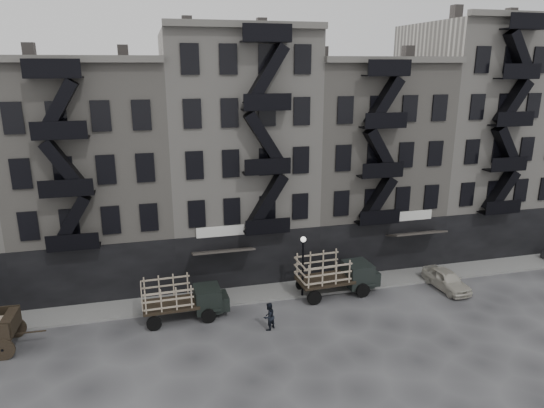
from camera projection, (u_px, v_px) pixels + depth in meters
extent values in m
plane|color=#38383A|center=(268.00, 322.00, 29.07)|extent=(140.00, 140.00, 0.00)
cube|color=slate|center=(254.00, 294.00, 32.54)|extent=(55.00, 2.50, 0.15)
cube|color=gray|center=(95.00, 174.00, 33.94)|extent=(10.00, 10.00, 15.00)
cube|color=black|center=(97.00, 275.00, 30.86)|extent=(10.00, 0.35, 4.00)
cube|color=#595651|center=(72.00, 59.00, 27.00)|extent=(10.00, 0.50, 0.40)
cube|color=#4C4744|center=(33.00, 53.00, 30.98)|extent=(0.70, 0.70, 1.20)
cube|color=#4C4744|center=(122.00, 53.00, 32.27)|extent=(0.70, 0.70, 1.20)
cube|color=#AAA49C|center=(236.00, 154.00, 36.01)|extent=(10.00, 10.00, 17.00)
cube|color=black|center=(250.00, 260.00, 33.21)|extent=(10.00, 0.35, 4.00)
cube|color=#595651|center=(248.00, 24.00, 28.80)|extent=(10.00, 0.50, 0.40)
cube|color=#4C4744|center=(189.00, 23.00, 32.78)|extent=(0.70, 0.70, 1.20)
cube|color=#4C4744|center=(268.00, 24.00, 34.07)|extent=(0.70, 0.70, 1.20)
cube|color=gray|center=(359.00, 161.00, 38.65)|extent=(10.00, 10.00, 15.00)
cube|color=black|center=(383.00, 247.00, 35.57)|extent=(10.00, 0.35, 4.00)
cube|color=#595651|center=(398.00, 59.00, 31.71)|extent=(10.00, 0.50, 0.40)
cube|color=#4C4744|center=(327.00, 54.00, 35.69)|extent=(0.70, 0.70, 1.20)
cube|color=#4C4744|center=(395.00, 55.00, 36.98)|extent=(0.70, 0.70, 1.20)
cube|color=#AAA49C|center=(471.00, 137.00, 40.59)|extent=(10.00, 10.00, 18.00)
cube|color=black|center=(500.00, 235.00, 37.93)|extent=(10.00, 0.35, 4.00)
cube|color=#595651|center=(533.00, 14.00, 33.23)|extent=(10.00, 0.50, 0.40)
cube|color=#4C4744|center=(451.00, 14.00, 37.21)|extent=(0.70, 0.70, 1.20)
cube|color=#4C4744|center=(512.00, 16.00, 38.51)|extent=(0.70, 0.70, 1.20)
cylinder|color=black|center=(303.00, 270.00, 31.64)|extent=(0.14, 0.14, 4.00)
sphere|color=silver|center=(303.00, 239.00, 31.06)|extent=(0.36, 0.36, 0.36)
cylinder|color=black|center=(3.00, 350.00, 25.19)|extent=(1.24, 0.15, 1.24)
cylinder|color=black|center=(15.00, 328.00, 27.30)|extent=(1.24, 0.15, 1.24)
cube|color=black|center=(11.00, 322.00, 26.03)|extent=(0.62, 1.82, 0.90)
cube|color=black|center=(171.00, 305.00, 29.09)|extent=(3.34, 2.04, 0.17)
cube|color=black|center=(207.00, 298.00, 29.66)|extent=(1.60, 1.79, 1.45)
cube|color=black|center=(222.00, 301.00, 29.97)|extent=(0.82, 1.47, 0.87)
cylinder|color=black|center=(209.00, 316.00, 28.93)|extent=(0.87, 0.24, 0.87)
cylinder|color=black|center=(204.00, 301.00, 30.71)|extent=(0.87, 0.24, 0.87)
cylinder|color=black|center=(154.00, 324.00, 28.08)|extent=(0.87, 0.24, 0.87)
cylinder|color=black|center=(152.00, 308.00, 29.86)|extent=(0.87, 0.24, 0.87)
cube|color=black|center=(325.00, 280.00, 32.22)|extent=(3.69, 2.30, 0.19)
cube|color=black|center=(357.00, 274.00, 32.89)|extent=(1.79, 1.98, 1.58)
cube|color=black|center=(370.00, 276.00, 33.25)|extent=(0.93, 1.62, 0.95)
cylinder|color=black|center=(363.00, 291.00, 32.10)|extent=(0.96, 0.29, 0.95)
cylinder|color=black|center=(349.00, 278.00, 34.02)|extent=(0.96, 0.29, 0.95)
cylinder|color=black|center=(314.00, 298.00, 31.10)|extent=(0.96, 0.29, 0.95)
cylinder|color=black|center=(303.00, 284.00, 33.02)|extent=(0.96, 0.29, 0.95)
imported|color=#BAB5A6|center=(446.00, 280.00, 33.26)|extent=(1.91, 4.07, 1.35)
imported|color=black|center=(269.00, 316.00, 28.09)|extent=(1.03, 0.98, 1.67)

